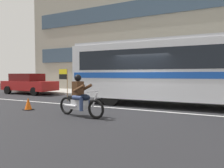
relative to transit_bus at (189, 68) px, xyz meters
The scene contains 9 objects.
ground_plane 3.00m from the transit_bus, 149.18° to the right, with size 60.00×60.00×0.00m, color black.
sidewalk_curb 4.75m from the transit_bus, 117.12° to the left, with size 28.00×3.80×0.15m, color #A39E93.
lane_center_stripe 3.28m from the transit_bus, 138.13° to the right, with size 26.60×0.14×0.01m, color silver.
office_building_facade 7.22m from the transit_bus, 107.91° to the left, with size 28.00×0.89×10.01m.
transit_bus is the anchor object (origin of this frame).
motorcycle_with_rider 5.48m from the transit_bus, 131.05° to the right, with size 2.18×0.68×1.78m.
parked_sedan_curbside 12.27m from the transit_bus, behind, with size 4.72×1.98×1.64m.
fire_hydrant 8.47m from the transit_bus, 157.80° to the left, with size 0.22×0.30×0.75m.
traffic_cone 7.61m from the transit_bus, 148.69° to the right, with size 0.36×0.36×0.55m.
Camera 1 is at (2.66, -8.92, 1.56)m, focal length 31.61 mm.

